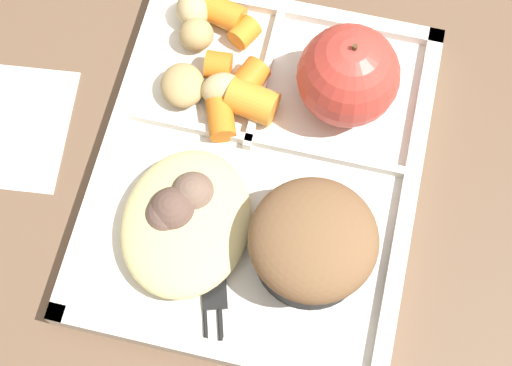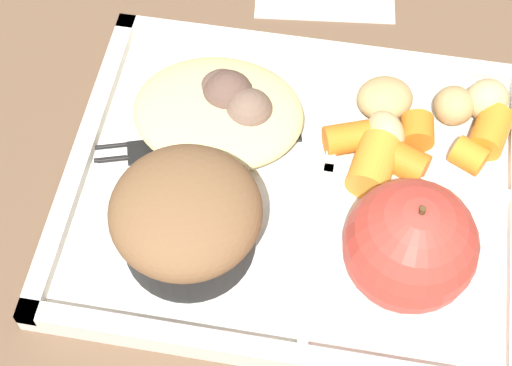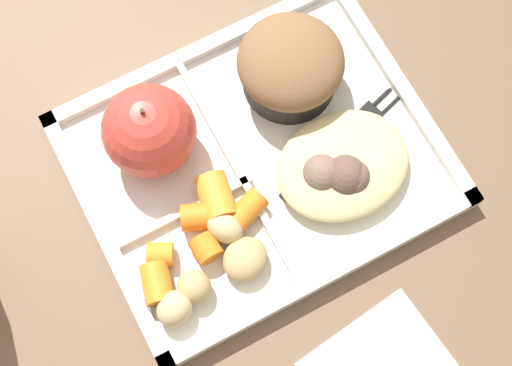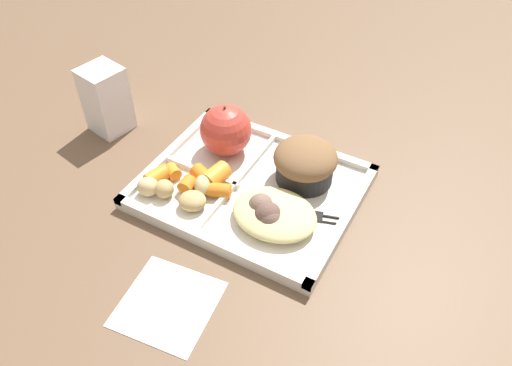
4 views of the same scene
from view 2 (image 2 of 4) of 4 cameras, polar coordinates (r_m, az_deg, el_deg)
name	(u,v)px [view 2 (image 2 of 4)]	position (r m, az deg, el deg)	size (l,w,h in m)	color
ground	(295,195)	(0.54, 2.73, -0.88)	(6.00, 6.00, 0.00)	brown
lunch_tray	(296,190)	(0.54, 2.85, -0.51)	(0.30, 0.24, 0.02)	silver
green_apple	(410,246)	(0.48, 10.75, -4.37)	(0.08, 0.08, 0.08)	#C63D33
bran_muffin	(187,219)	(0.49, -4.89, -2.51)	(0.09, 0.09, 0.06)	black
carrot_slice_diagonal	(490,132)	(0.57, 16.12, 3.48)	(0.02, 0.02, 0.03)	orange
carrot_slice_large	(409,164)	(0.54, 10.66, 1.30)	(0.02, 0.02, 0.02)	orange
carrot_slice_near_corner	(417,131)	(0.55, 11.25, 3.61)	(0.02, 0.02, 0.02)	orange
carrot_slice_back	(349,138)	(0.55, 6.51, 3.15)	(0.02, 0.02, 0.03)	orange
carrot_slice_edge	(469,156)	(0.55, 14.73, 1.87)	(0.02, 0.02, 0.02)	orange
carrot_slice_center	(373,165)	(0.53, 8.22, 1.26)	(0.03, 0.03, 0.04)	orange
potato_chunk_wedge	(454,105)	(0.57, 13.71, 5.30)	(0.03, 0.03, 0.03)	tan
potato_chunk_small	(385,98)	(0.57, 9.02, 5.87)	(0.04, 0.03, 0.02)	tan
potato_chunk_golden	(487,99)	(0.58, 15.86, 5.68)	(0.03, 0.03, 0.03)	tan
potato_chunk_browned	(385,133)	(0.55, 9.06, 3.46)	(0.03, 0.02, 0.03)	tan
egg_noodle_pile	(218,113)	(0.55, -2.67, 4.95)	(0.12, 0.10, 0.03)	#D6C684
meatball_center	(223,93)	(0.56, -2.35, 6.33)	(0.03, 0.03, 0.03)	brown
meatball_back	(249,113)	(0.55, -0.53, 4.91)	(0.03, 0.03, 0.03)	#755B4C
meatball_side	(228,96)	(0.55, -2.00, 6.08)	(0.04, 0.04, 0.04)	brown
plastic_fork	(186,147)	(0.55, -4.92, 2.50)	(0.14, 0.05, 0.00)	black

